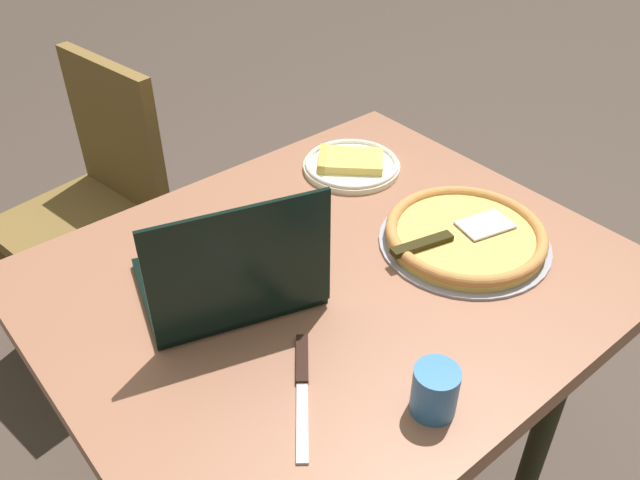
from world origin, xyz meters
TOP-DOWN VIEW (x-y plane):
  - dining_table at (0.00, 0.00)m, footprint 1.06×0.89m
  - laptop at (0.19, -0.06)m, footprint 0.37×0.33m
  - pizza_plate at (-0.28, -0.26)m, footprint 0.23×0.23m
  - pizza_tray at (-0.26, 0.10)m, footprint 0.34×0.34m
  - table_knife at (0.21, 0.17)m, footprint 0.17×0.20m
  - drink_cup at (0.09, 0.34)m, footprint 0.07×0.07m
  - chair_near at (0.14, -0.85)m, footprint 0.44×0.44m

SIDE VIEW (x-z plane):
  - chair_near at x=0.14m, z-range 0.06..0.92m
  - dining_table at x=0.00m, z-range 0.28..0.99m
  - table_knife at x=0.21m, z-range 0.70..0.71m
  - pizza_plate at x=-0.28m, z-range 0.70..0.74m
  - pizza_tray at x=-0.26m, z-range 0.71..0.75m
  - drink_cup at x=0.09m, z-range 0.71..0.79m
  - laptop at x=0.19m, z-range 0.63..0.88m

